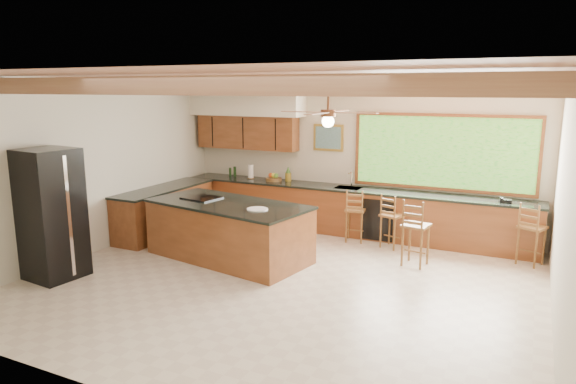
% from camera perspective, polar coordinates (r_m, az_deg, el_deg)
% --- Properties ---
extents(ground, '(7.20, 7.20, 0.00)m').
position_cam_1_polar(ground, '(7.76, -0.67, -9.93)').
color(ground, beige).
rests_on(ground, ground).
extents(room_shell, '(7.27, 6.54, 3.02)m').
position_cam_1_polar(room_shell, '(7.91, 0.31, 6.99)').
color(room_shell, beige).
rests_on(room_shell, ground).
extents(counter_run, '(7.12, 3.10, 1.23)m').
position_cam_1_polar(counter_run, '(10.13, 1.53, -2.04)').
color(counter_run, brown).
rests_on(counter_run, ground).
extents(island, '(2.93, 1.75, 0.98)m').
position_cam_1_polar(island, '(8.71, -6.61, -4.26)').
color(island, brown).
rests_on(island, ground).
extents(refrigerator, '(0.84, 0.82, 1.96)m').
position_cam_1_polar(refrigerator, '(8.46, -24.86, -2.24)').
color(refrigerator, black).
rests_on(refrigerator, ground).
extents(bar_stool_a, '(0.45, 0.45, 1.00)m').
position_cam_1_polar(bar_stool_a, '(9.31, 11.44, -2.69)').
color(bar_stool_a, brown).
rests_on(bar_stool_a, ground).
extents(bar_stool_b, '(0.42, 0.42, 1.01)m').
position_cam_1_polar(bar_stool_b, '(9.59, 7.39, -2.10)').
color(bar_stool_b, brown).
rests_on(bar_stool_b, ground).
extents(bar_stool_c, '(0.45, 0.45, 1.10)m').
position_cam_1_polar(bar_stool_c, '(8.45, 13.97, -3.81)').
color(bar_stool_c, brown).
rests_on(bar_stool_c, ground).
extents(bar_stool_d, '(0.49, 0.49, 1.04)m').
position_cam_1_polar(bar_stool_d, '(9.13, 25.51, -3.71)').
color(bar_stool_d, brown).
rests_on(bar_stool_d, ground).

